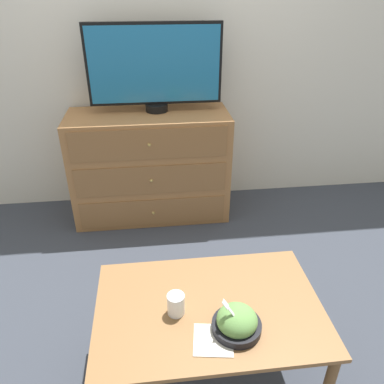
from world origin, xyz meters
name	(u,v)px	position (x,y,z in m)	size (l,w,h in m)	color
ground_plane	(166,195)	(0.00, 0.00, 0.00)	(12.00, 12.00, 0.00)	#383D47
wall_back	(159,42)	(0.00, 0.03, 1.30)	(12.00, 0.05, 2.60)	silver
dresser	(151,166)	(-0.12, -0.27, 0.42)	(1.20, 0.50, 0.85)	#9E6B3D
tv	(155,67)	(-0.05, -0.20, 1.16)	(0.96, 0.17, 0.62)	black
coffee_table	(209,316)	(0.10, -1.81, 0.42)	(0.98, 0.64, 0.48)	olive
takeout_bowl	(237,322)	(0.19, -1.94, 0.52)	(0.20, 0.20, 0.17)	black
drink_cup	(176,305)	(-0.04, -1.83, 0.52)	(0.07, 0.07, 0.10)	beige
napkin	(213,340)	(0.09, -1.99, 0.48)	(0.17, 0.17, 0.00)	silver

